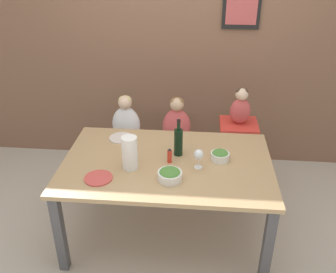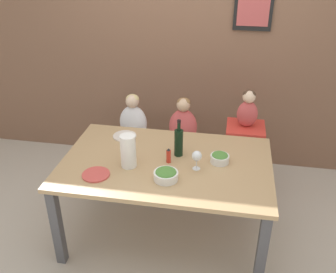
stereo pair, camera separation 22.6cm
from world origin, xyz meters
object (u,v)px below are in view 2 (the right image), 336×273
(chair_far_left, at_px, (134,145))
(person_baby_right, at_px, (248,108))
(salad_bowl_large, at_px, (166,175))
(person_child_center, at_px, (183,123))
(salad_bowl_small, at_px, (220,158))
(person_child_left, at_px, (133,119))
(paper_towel_roll, at_px, (128,151))
(dinner_plate_back_left, at_px, (125,136))
(wine_glass_near, at_px, (197,156))
(dinner_plate_front_left, at_px, (96,174))
(chair_right_highchair, at_px, (244,140))
(chair_far_center, at_px, (183,149))
(wine_bottle, at_px, (179,142))

(chair_far_left, height_order, person_baby_right, person_baby_right)
(chair_far_left, height_order, salad_bowl_large, salad_bowl_large)
(person_child_center, bearing_deg, salad_bowl_small, -61.91)
(person_child_left, relative_size, salad_bowl_large, 2.67)
(paper_towel_roll, relative_size, dinner_plate_back_left, 1.27)
(wine_glass_near, distance_m, dinner_plate_front_left, 0.76)
(chair_right_highchair, height_order, paper_towel_roll, paper_towel_roll)
(person_child_left, relative_size, salad_bowl_small, 3.25)
(salad_bowl_large, bearing_deg, dinner_plate_front_left, -175.66)
(chair_far_left, relative_size, dinner_plate_front_left, 2.25)
(chair_far_center, xyz_separation_m, person_baby_right, (0.60, 0.00, 0.50))
(person_child_left, distance_m, person_baby_right, 1.12)
(chair_right_highchair, bearing_deg, person_child_center, 179.95)
(dinner_plate_front_left, bearing_deg, chair_far_center, 65.13)
(person_baby_right, bearing_deg, chair_far_left, -179.95)
(chair_far_left, distance_m, person_baby_right, 1.21)
(wine_bottle, xyz_separation_m, dinner_plate_front_left, (-0.56, -0.39, -0.12))
(chair_far_center, height_order, chair_right_highchair, chair_right_highchair)
(chair_far_left, distance_m, dinner_plate_back_left, 0.58)
(wine_glass_near, distance_m, salad_bowl_small, 0.22)
(chair_right_highchair, xyz_separation_m, dinner_plate_front_left, (-1.10, -1.08, 0.18))
(person_child_left, xyz_separation_m, dinner_plate_back_left, (0.05, -0.46, 0.05))
(person_child_center, height_order, paper_towel_roll, paper_towel_roll)
(chair_far_left, height_order, chair_right_highchair, chair_right_highchair)
(person_child_center, height_order, wine_glass_near, person_child_center)
(chair_far_center, distance_m, person_child_center, 0.30)
(wine_bottle, bearing_deg, chair_far_center, 94.92)
(chair_right_highchair, height_order, person_child_left, person_child_left)
(wine_glass_near, height_order, dinner_plate_back_left, wine_glass_near)
(wine_glass_near, bearing_deg, dinner_plate_front_left, -163.25)
(paper_towel_roll, bearing_deg, wine_bottle, 33.02)
(wine_bottle, height_order, paper_towel_roll, wine_bottle)
(chair_far_center, bearing_deg, person_child_left, 179.94)
(chair_far_center, relative_size, salad_bowl_small, 3.15)
(person_baby_right, bearing_deg, paper_towel_roll, -134.44)
(chair_far_left, xyz_separation_m, person_child_center, (0.50, 0.00, 0.30))
(person_child_left, relative_size, person_baby_right, 1.34)
(chair_far_center, relative_size, dinner_plate_front_left, 2.25)
(person_baby_right, xyz_separation_m, paper_towel_roll, (-0.89, -0.91, -0.02))
(paper_towel_roll, bearing_deg, salad_bowl_small, 14.47)
(chair_far_left, relative_size, salad_bowl_small, 3.15)
(person_baby_right, height_order, salad_bowl_small, person_baby_right)
(person_child_center, distance_m, wine_glass_near, 0.90)
(person_baby_right, height_order, dinner_plate_front_left, person_baby_right)
(person_child_center, height_order, dinner_plate_front_left, person_child_center)
(person_baby_right, distance_m, salad_bowl_large, 1.20)
(wine_bottle, bearing_deg, salad_bowl_large, -96.04)
(chair_right_highchair, relative_size, dinner_plate_front_left, 3.41)
(wine_glass_near, xyz_separation_m, dinner_plate_back_left, (-0.68, 0.40, -0.10))
(wine_glass_near, bearing_deg, salad_bowl_small, 36.79)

